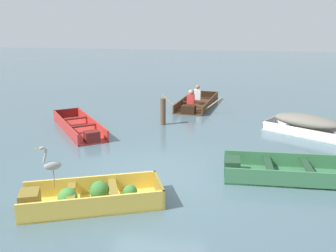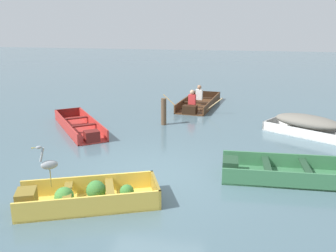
% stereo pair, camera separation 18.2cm
% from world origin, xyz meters
% --- Properties ---
extents(ground_plane, '(80.00, 80.00, 0.00)m').
position_xyz_m(ground_plane, '(0.00, 0.00, 0.00)').
color(ground_plane, '#47606B').
extents(dinghy_yellow_foreground, '(2.90, 2.02, 0.43)m').
position_xyz_m(dinghy_yellow_foreground, '(-0.90, -1.61, 0.17)').
color(dinghy_yellow_foreground, '#E5BC47').
rests_on(dinghy_yellow_foreground, ground).
extents(skiff_red_near_moored, '(2.93, 3.33, 0.36)m').
position_xyz_m(skiff_red_near_moored, '(-3.23, 3.22, 0.12)').
color(skiff_red_near_moored, '#AD2D28').
rests_on(skiff_red_near_moored, ground).
extents(skiff_green_mid_moored, '(2.97, 1.39, 0.39)m').
position_xyz_m(skiff_green_mid_moored, '(2.95, 0.57, 0.13)').
color(skiff_green_mid_moored, '#387047').
rests_on(skiff_green_mid_moored, ground).
extents(skiff_white_far_moored, '(2.75, 2.17, 0.64)m').
position_xyz_m(skiff_white_far_moored, '(4.08, 4.31, 0.35)').
color(skiff_white_far_moored, white).
rests_on(skiff_white_far_moored, ground).
extents(rowboat_dark_varnish_with_crew, '(2.43, 3.56, 0.91)m').
position_xyz_m(rowboat_dark_varnish_with_crew, '(0.11, 7.55, 0.17)').
color(rowboat_dark_varnish_with_crew, '#4C2D19').
rests_on(rowboat_dark_varnish_with_crew, ground).
extents(heron_on_dinghy, '(0.42, 0.31, 0.84)m').
position_xyz_m(heron_on_dinghy, '(-1.49, -1.82, 0.90)').
color(heron_on_dinghy, olive).
rests_on(heron_on_dinghy, dinghy_yellow_foreground).
extents(mooring_post, '(0.18, 0.18, 0.94)m').
position_xyz_m(mooring_post, '(-0.68, 4.53, 0.47)').
color(mooring_post, brown).
rests_on(mooring_post, ground).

